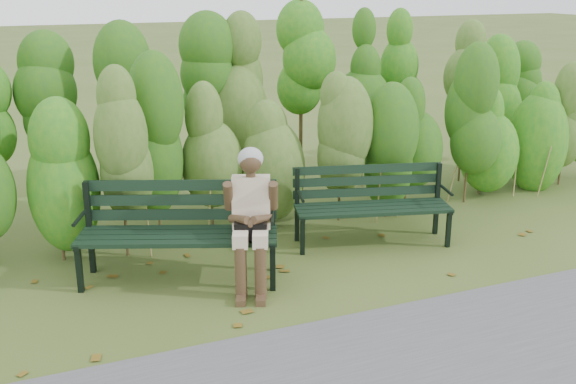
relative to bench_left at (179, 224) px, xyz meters
name	(u,v)px	position (x,y,z in m)	size (l,w,h in m)	color
ground	(301,274)	(1.10, -0.40, -0.55)	(80.00, 80.00, 0.00)	#40551E
hedge_band	(239,115)	(1.10, 1.46, 0.71)	(11.04, 1.67, 2.42)	#47381E
leaf_litter	(235,282)	(0.44, -0.33, -0.55)	(5.53, 2.10, 0.01)	brown
bench_left	(179,224)	(0.00, 0.00, 0.00)	(1.96, 1.23, 0.93)	black
bench_right	(371,199)	(2.16, 0.13, -0.06)	(1.75, 0.95, 0.83)	black
seated_woman	(251,210)	(0.58, -0.42, 0.20)	(0.59, 0.80, 1.31)	beige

